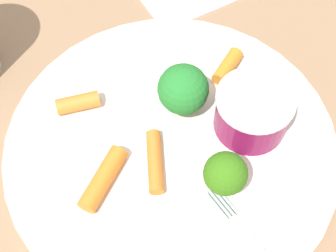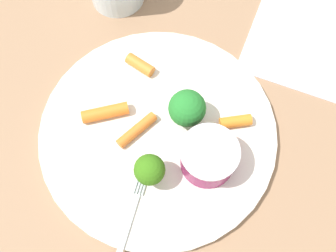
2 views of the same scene
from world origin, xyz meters
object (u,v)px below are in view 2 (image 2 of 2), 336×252
at_px(carrot_stick_1, 235,122).
at_px(plate, 158,132).
at_px(broccoli_floret_0, 150,170).
at_px(fork, 120,249).
at_px(sauce_cup, 208,157).
at_px(broccoli_floret_1, 187,108).
at_px(carrot_stick_2, 105,113).
at_px(napkin, 307,39).
at_px(carrot_stick_0, 137,130).
at_px(carrot_stick_3, 140,65).

bearing_deg(carrot_stick_1, plate, -54.80).
distance_m(broccoli_floret_0, fork, 0.09).
relative_size(sauce_cup, broccoli_floret_1, 1.29).
distance_m(carrot_stick_2, fork, 0.16).
bearing_deg(napkin, carrot_stick_0, -27.73).
bearing_deg(plate, broccoli_floret_0, 23.02).
bearing_deg(plate, fork, 14.87).
height_order(broccoli_floret_1, carrot_stick_2, broccoli_floret_1).
bearing_deg(fork, napkin, 169.36).
height_order(carrot_stick_0, carrot_stick_2, carrot_stick_2).
xyz_separation_m(broccoli_floret_1, napkin, (-0.20, 0.08, -0.04)).
bearing_deg(napkin, broccoli_floret_1, -23.24).
height_order(plate, carrot_stick_3, carrot_stick_3).
height_order(carrot_stick_0, carrot_stick_3, carrot_stick_3).
height_order(broccoli_floret_1, carrot_stick_0, broccoli_floret_1).
distance_m(carrot_stick_0, carrot_stick_3, 0.09).
xyz_separation_m(broccoli_floret_0, broccoli_floret_1, (-0.09, -0.00, -0.00)).
distance_m(broccoli_floret_1, carrot_stick_2, 0.10).
xyz_separation_m(plate, broccoli_floret_1, (-0.03, 0.02, 0.04)).
xyz_separation_m(carrot_stick_2, fork, (0.13, 0.10, -0.01)).
relative_size(sauce_cup, carrot_stick_0, 1.19).
distance_m(broccoli_floret_0, napkin, 0.30).
xyz_separation_m(plate, carrot_stick_2, (0.02, -0.07, 0.01)).
bearing_deg(broccoli_floret_1, carrot_stick_2, -62.26).
xyz_separation_m(carrot_stick_3, napkin, (-0.16, 0.17, -0.02)).
distance_m(broccoli_floret_1, carrot_stick_1, 0.06).
bearing_deg(napkin, carrot_stick_1, -9.49).
xyz_separation_m(sauce_cup, napkin, (-0.23, 0.03, -0.03)).
bearing_deg(broccoli_floret_0, sauce_cup, 135.46).
height_order(plate, carrot_stick_0, carrot_stick_0).
bearing_deg(sauce_cup, broccoli_floret_1, -127.41).
xyz_separation_m(sauce_cup, carrot_stick_3, (-0.07, -0.14, -0.01)).
bearing_deg(carrot_stick_2, sauce_cup, 93.64).
relative_size(broccoli_floret_0, broccoli_floret_1, 0.93).
relative_size(plate, napkin, 1.75).
distance_m(sauce_cup, carrot_stick_2, 0.14).
relative_size(broccoli_floret_1, carrot_stick_2, 0.90).
xyz_separation_m(sauce_cup, carrot_stick_0, (0.01, -0.09, -0.01)).
relative_size(carrot_stick_3, fork, 0.21).
bearing_deg(carrot_stick_3, carrot_stick_2, -0.32).
bearing_deg(fork, sauce_cup, 165.61).
xyz_separation_m(plate, carrot_stick_3, (-0.06, -0.07, 0.01)).
distance_m(carrot_stick_2, carrot_stick_3, 0.08).
height_order(broccoli_floret_0, carrot_stick_3, broccoli_floret_0).
distance_m(carrot_stick_1, napkin, 0.17).
relative_size(plate, carrot_stick_1, 7.59).
relative_size(plate, broccoli_floret_1, 5.63).
relative_size(carrot_stick_1, carrot_stick_3, 1.00).
distance_m(plate, broccoli_floret_0, 0.07).
height_order(carrot_stick_1, carrot_stick_3, same).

